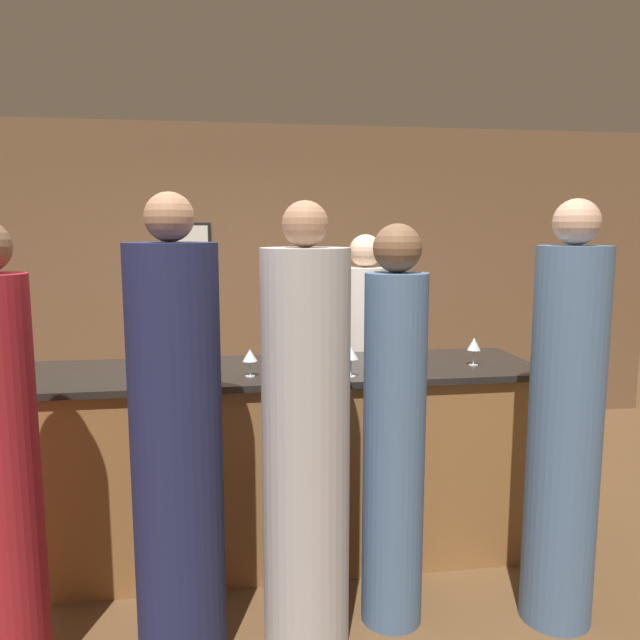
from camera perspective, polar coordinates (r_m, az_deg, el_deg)
ground_plane at (r=3.88m, az=-4.26°, el=-20.37°), size 14.00×14.00×0.00m
back_wall at (r=5.82m, az=-6.30°, el=3.71°), size 8.00×0.08×2.80m
bar_counter at (r=3.65m, az=-4.36°, el=-12.78°), size 3.00×0.78×1.09m
bartender at (r=4.46m, az=4.07°, el=-4.74°), size 0.33×0.33×1.83m
guest_0 at (r=2.95m, az=6.79°, el=-10.72°), size 0.29×0.29×1.88m
guest_1 at (r=3.14m, az=21.46°, el=-9.37°), size 0.33×0.33×1.99m
guest_2 at (r=2.86m, az=-27.19°, el=-12.27°), size 0.30×0.30×1.90m
guest_3 at (r=2.77m, az=-1.30°, el=-11.51°), size 0.38×0.38×1.98m
guest_4 at (r=2.74m, az=-12.94°, el=-11.61°), size 0.38×0.38×2.01m
wine_bottle_0 at (r=3.76m, az=-12.62°, el=-2.05°), size 0.07×0.07×0.27m
wine_glass_0 at (r=3.26m, az=2.85°, el=-3.10°), size 0.08×0.08×0.16m
wine_glass_1 at (r=3.28m, az=-6.42°, el=-3.29°), size 0.08×0.08×0.15m
wine_glass_2 at (r=3.63m, az=13.90°, el=-2.21°), size 0.08×0.08×0.16m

